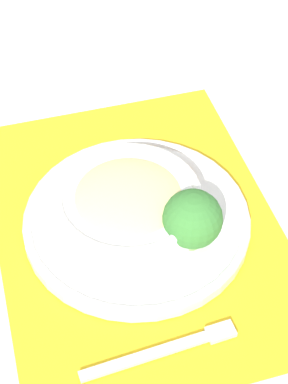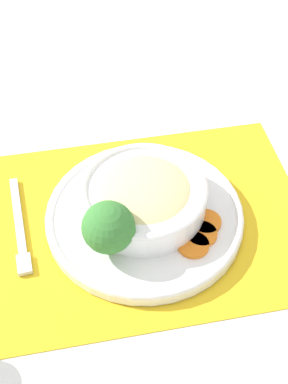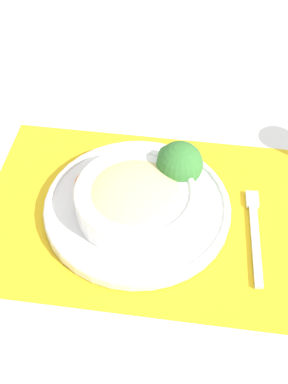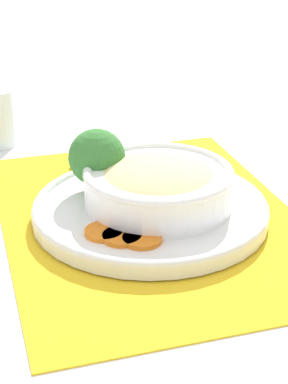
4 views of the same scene
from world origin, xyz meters
TOP-DOWN VIEW (x-y plane):
  - ground_plane at (0.00, 0.00)m, footprint 4.00×4.00m
  - placemat at (0.00, 0.00)m, footprint 0.53×0.41m
  - plate at (0.00, 0.00)m, footprint 0.29×0.29m
  - bowl at (-0.00, -0.01)m, footprint 0.18×0.18m
  - broccoli_floret at (0.05, 0.06)m, footprint 0.07×0.07m
  - carrot_slice_near at (-0.06, 0.07)m, footprint 0.04×0.04m
  - carrot_slice_middle at (-0.08, 0.05)m, footprint 0.04×0.04m
  - carrot_slice_far at (-0.09, 0.03)m, footprint 0.04×0.04m
  - fork at (0.18, 0.01)m, footprint 0.05×0.18m

SIDE VIEW (x-z plane):
  - ground_plane at x=0.00m, z-range 0.00..0.00m
  - placemat at x=0.00m, z-range 0.00..0.00m
  - fork at x=0.18m, z-range 0.00..0.01m
  - plate at x=0.00m, z-range 0.00..0.03m
  - carrot_slice_near at x=-0.06m, z-range 0.02..0.03m
  - carrot_slice_middle at x=-0.08m, z-range 0.02..0.03m
  - carrot_slice_far at x=-0.09m, z-range 0.02..0.03m
  - bowl at x=0.00m, z-range 0.02..0.08m
  - broccoli_floret at x=0.05m, z-range 0.02..0.11m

